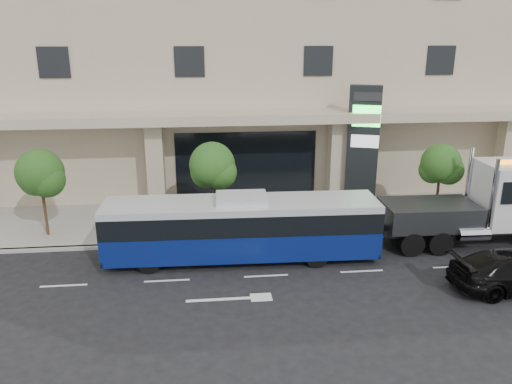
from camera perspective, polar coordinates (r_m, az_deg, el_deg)
ground at (r=21.94m, az=0.68°, el=-7.79°), size 120.00×120.00×0.00m
sidewalk at (r=26.49m, az=-0.57°, el=-3.02°), size 120.00×6.00×0.15m
curb at (r=23.72m, az=0.12°, el=-5.56°), size 120.00×0.30×0.15m
convention_center at (r=35.18m, az=-2.30°, el=18.52°), size 60.00×17.60×20.00m
tree_left at (r=25.30m, az=-23.38°, el=1.72°), size 2.27×2.20×4.22m
tree_mid at (r=24.08m, az=-4.96°, el=2.74°), size 2.28×2.20×4.38m
tree_right at (r=26.88m, az=20.40°, el=2.77°), size 2.10×2.00×4.04m
city_bus at (r=21.46m, az=-1.65°, el=-4.02°), size 11.73×2.76×2.96m
tow_truck at (r=25.19m, az=24.45°, el=-1.62°), size 9.61×2.56×4.37m
signage_pylon at (r=27.64m, az=12.09°, el=5.00°), size 1.77×1.12×6.73m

